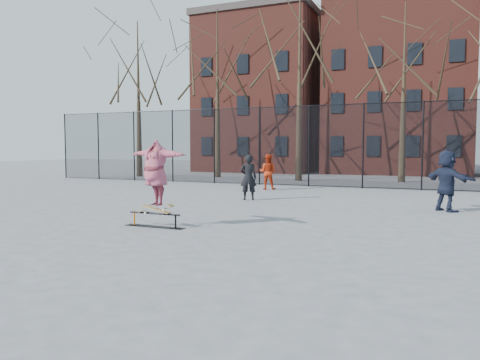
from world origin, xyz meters
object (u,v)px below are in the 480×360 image
at_px(skate_rail, 155,221).
at_px(bystander_black, 248,177).
at_px(bystander_navy, 447,181).
at_px(skateboard, 156,211).
at_px(skater, 156,176).
at_px(bystander_red, 268,172).

bearing_deg(skate_rail, bystander_black, 91.15).
bearing_deg(bystander_navy, skate_rail, 85.43).
bearing_deg(skate_rail, skateboard, -0.00).
height_order(skateboard, bystander_black, bystander_black).
height_order(skate_rail, skater, skater).
bearing_deg(bystander_navy, bystander_red, 11.65).
distance_m(bystander_black, bystander_navy, 6.68).
height_order(skater, bystander_navy, skater).
xyz_separation_m(skater, bystander_black, (-0.17, 6.28, -0.42)).
bearing_deg(bystander_navy, bystander_black, 40.01).
relative_size(skate_rail, skater, 0.82).
height_order(skater, bystander_red, skater).
distance_m(skateboard, skater, 0.85).
bearing_deg(skater, bystander_black, 109.98).
bearing_deg(bystander_black, skater, 68.23).
relative_size(skater, bystander_red, 1.21).
xyz_separation_m(bystander_red, bystander_navy, (7.46, -4.63, 0.12)).
bearing_deg(skateboard, bystander_navy, 42.15).
bearing_deg(skate_rail, bystander_navy, 41.94).
distance_m(skater, bystander_red, 10.56).
height_order(skate_rail, bystander_red, bystander_red).
distance_m(skate_rail, bystander_black, 6.32).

